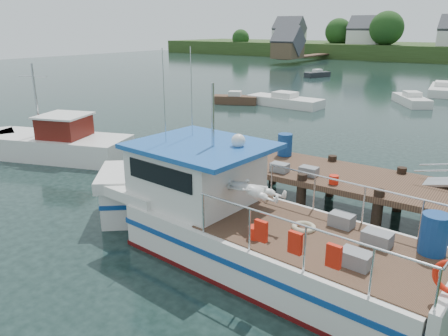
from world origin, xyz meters
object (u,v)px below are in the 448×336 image
Objects in this scene: moored_rowboat at (235,99)px; moored_e at (317,74)px; work_boat at (50,143)px; moored_a at (285,101)px; lobster_boat at (235,220)px; moored_b at (411,100)px; moored_d at (444,89)px.

moored_e is (-2.76, 23.28, -0.02)m from moored_rowboat.
work_boat reaches higher than moored_a.
moored_e is (-16.90, 44.51, -0.66)m from lobster_boat.
moored_d is (1.09, 8.23, 0.04)m from moored_b.
moored_d is at bearing -11.54° from moored_e.
moored_e is at bearing 179.63° from moored_d.
moored_rowboat is at bearing 128.29° from lobster_boat.
lobster_boat is 1.85× the size of moored_a.
work_boat is 36.85m from moored_d.
moored_b is at bearing 98.33° from lobster_boat.
moored_rowboat is 23.44m from moored_e.
moored_d reaches higher than moored_e.
moored_rowboat is at bearing -135.71° from moored_a.
lobster_boat is 47.62m from moored_e.
lobster_boat is 13.20m from work_boat.
lobster_boat reaches higher than moored_d.
moored_a is 0.88× the size of moored_d.
lobster_boat is at bearing -63.77° from moored_b.
moored_a is at bearing -99.43° from moored_d.
moored_d is (9.42, 14.92, 0.01)m from moored_a.
moored_rowboat is 1.01× the size of moored_e.
lobster_boat reaches higher than moored_b.
moored_a is 17.64m from moored_d.
moored_b is at bearing -74.72° from moored_d.
moored_a is 1.26× the size of moored_b.
moored_a is at bearing 62.80° from work_boat.
moored_b is at bearing -33.57° from moored_e.
lobster_boat is 1.64× the size of moored_d.
work_boat is at bearing -89.95° from moored_b.
moored_e is at bearing 75.93° from work_boat.
moored_e is at bearing 130.90° from moored_a.
moored_a is (-10.23, 22.69, -0.60)m from lobster_boat.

